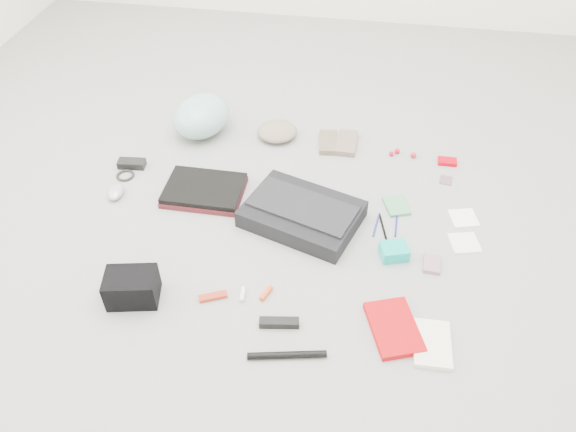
% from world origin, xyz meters
% --- Properties ---
extents(ground_plane, '(4.00, 4.00, 0.00)m').
position_xyz_m(ground_plane, '(0.00, 0.00, 0.00)').
color(ground_plane, gray).
extents(messenger_bag, '(0.53, 0.44, 0.07)m').
position_xyz_m(messenger_bag, '(0.05, 0.03, 0.04)').
color(messenger_bag, black).
rests_on(messenger_bag, ground_plane).
extents(bag_flap, '(0.46, 0.32, 0.01)m').
position_xyz_m(bag_flap, '(0.05, 0.03, 0.08)').
color(bag_flap, black).
rests_on(bag_flap, messenger_bag).
extents(laptop_sleeve, '(0.33, 0.25, 0.02)m').
position_xyz_m(laptop_sleeve, '(-0.39, 0.13, 0.01)').
color(laptop_sleeve, '#54171E').
rests_on(laptop_sleeve, ground_plane).
extents(laptop, '(0.33, 0.24, 0.02)m').
position_xyz_m(laptop, '(-0.39, 0.13, 0.03)').
color(laptop, black).
rests_on(laptop, laptop_sleeve).
extents(bike_helmet, '(0.34, 0.38, 0.19)m').
position_xyz_m(bike_helmet, '(-0.52, 0.58, 0.09)').
color(bike_helmet, '#97C7C3').
rests_on(bike_helmet, ground_plane).
extents(beanie, '(0.24, 0.23, 0.07)m').
position_xyz_m(beanie, '(-0.15, 0.60, 0.03)').
color(beanie, gray).
rests_on(beanie, ground_plane).
extents(mitten_left, '(0.11, 0.18, 0.03)m').
position_xyz_m(mitten_left, '(0.10, 0.58, 0.01)').
color(mitten_left, '#705B4B').
rests_on(mitten_left, ground_plane).
extents(mitten_right, '(0.10, 0.19, 0.03)m').
position_xyz_m(mitten_right, '(0.19, 0.59, 0.01)').
color(mitten_right, '#7F665A').
rests_on(mitten_right, ground_plane).
extents(power_brick, '(0.13, 0.07, 0.03)m').
position_xyz_m(power_brick, '(-0.77, 0.26, 0.02)').
color(power_brick, black).
rests_on(power_brick, ground_plane).
extents(cable_coil, '(0.10, 0.10, 0.01)m').
position_xyz_m(cable_coil, '(-0.77, 0.19, 0.01)').
color(cable_coil, black).
rests_on(cable_coil, ground_plane).
extents(mouse, '(0.07, 0.11, 0.04)m').
position_xyz_m(mouse, '(-0.76, 0.06, 0.02)').
color(mouse, '#A4A2AF').
rests_on(mouse, ground_plane).
extents(camera_bag, '(0.20, 0.16, 0.12)m').
position_xyz_m(camera_bag, '(-0.48, -0.46, 0.06)').
color(camera_bag, black).
rests_on(camera_bag, ground_plane).
extents(multitool, '(0.10, 0.07, 0.02)m').
position_xyz_m(multitool, '(-0.20, -0.42, 0.01)').
color(multitool, '#9C2A17').
rests_on(multitool, ground_plane).
extents(toiletry_tube_white, '(0.02, 0.06, 0.02)m').
position_xyz_m(toiletry_tube_white, '(-0.10, -0.39, 0.01)').
color(toiletry_tube_white, silver).
rests_on(toiletry_tube_white, ground_plane).
extents(toiletry_tube_orange, '(0.04, 0.07, 0.02)m').
position_xyz_m(toiletry_tube_orange, '(-0.02, -0.37, 0.01)').
color(toiletry_tube_orange, '#E44613').
rests_on(toiletry_tube_orange, ground_plane).
extents(u_lock, '(0.14, 0.05, 0.03)m').
position_xyz_m(u_lock, '(0.05, -0.49, 0.01)').
color(u_lock, black).
rests_on(u_lock, ground_plane).
extents(bike_pump, '(0.26, 0.08, 0.02)m').
position_xyz_m(bike_pump, '(0.10, -0.61, 0.01)').
color(bike_pump, black).
rests_on(bike_pump, ground_plane).
extents(book_red, '(0.22, 0.27, 0.02)m').
position_xyz_m(book_red, '(0.44, -0.45, 0.01)').
color(book_red, '#C0070B').
rests_on(book_red, ground_plane).
extents(book_white, '(0.13, 0.19, 0.02)m').
position_xyz_m(book_white, '(0.57, -0.49, 0.01)').
color(book_white, white).
rests_on(book_white, ground_plane).
extents(notepad, '(0.13, 0.14, 0.01)m').
position_xyz_m(notepad, '(0.43, 0.18, 0.01)').
color(notepad, '#468959').
rests_on(notepad, ground_plane).
extents(pen_blue, '(0.02, 0.14, 0.01)m').
position_xyz_m(pen_blue, '(0.36, 0.06, 0.00)').
color(pen_blue, navy).
rests_on(pen_blue, ground_plane).
extents(pen_black, '(0.04, 0.15, 0.01)m').
position_xyz_m(pen_black, '(0.38, 0.05, 0.00)').
color(pen_black, black).
rests_on(pen_black, ground_plane).
extents(pen_navy, '(0.01, 0.13, 0.01)m').
position_xyz_m(pen_navy, '(0.44, 0.07, 0.00)').
color(pen_navy, navy).
rests_on(pen_navy, ground_plane).
extents(accordion_wallet, '(0.12, 0.11, 0.05)m').
position_xyz_m(accordion_wallet, '(0.43, -0.10, 0.03)').
color(accordion_wallet, '#0ABAAE').
rests_on(accordion_wallet, ground_plane).
extents(card_deck, '(0.07, 0.09, 0.02)m').
position_xyz_m(card_deck, '(0.57, -0.13, 0.01)').
color(card_deck, gray).
rests_on(card_deck, ground_plane).
extents(napkin_top, '(0.13, 0.13, 0.01)m').
position_xyz_m(napkin_top, '(0.71, 0.16, 0.00)').
color(napkin_top, white).
rests_on(napkin_top, ground_plane).
extents(napkin_bottom, '(0.13, 0.13, 0.01)m').
position_xyz_m(napkin_bottom, '(0.70, 0.01, 0.00)').
color(napkin_bottom, white).
rests_on(napkin_bottom, ground_plane).
extents(lollipop_a, '(0.02, 0.02, 0.02)m').
position_xyz_m(lollipop_a, '(0.40, 0.54, 0.01)').
color(lollipop_a, '#B60B22').
rests_on(lollipop_a, ground_plane).
extents(lollipop_b, '(0.03, 0.03, 0.02)m').
position_xyz_m(lollipop_b, '(0.43, 0.56, 0.01)').
color(lollipop_b, red).
rests_on(lollipop_b, ground_plane).
extents(lollipop_c, '(0.03, 0.03, 0.03)m').
position_xyz_m(lollipop_c, '(0.50, 0.54, 0.01)').
color(lollipop_c, red).
rests_on(lollipop_c, ground_plane).
extents(altoids_tin, '(0.09, 0.05, 0.02)m').
position_xyz_m(altoids_tin, '(0.66, 0.53, 0.01)').
color(altoids_tin, '#B5000E').
rests_on(altoids_tin, ground_plane).
extents(stamp_sheet, '(0.06, 0.07, 0.00)m').
position_xyz_m(stamp_sheet, '(0.65, 0.40, 0.00)').
color(stamp_sheet, '#754D60').
rests_on(stamp_sheet, ground_plane).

